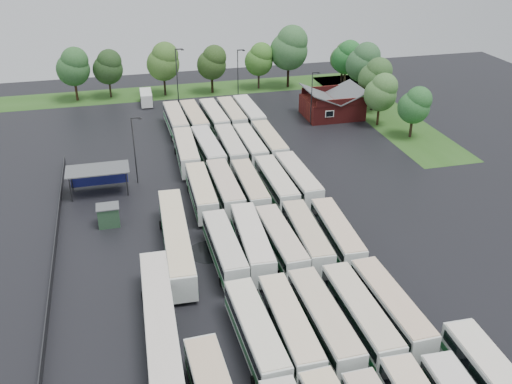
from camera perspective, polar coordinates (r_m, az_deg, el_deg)
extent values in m
plane|color=black|center=(62.38, 0.93, -7.15)|extent=(160.00, 160.00, 0.00)
cube|color=maroon|center=(105.31, 7.60, 8.40)|extent=(10.00, 8.00, 3.40)
cube|color=#4C4F51|center=(103.64, 6.38, 9.68)|extent=(5.07, 8.60, 2.19)
cube|color=#4C4F51|center=(105.44, 8.97, 9.82)|extent=(5.07, 8.60, 2.19)
cube|color=maroon|center=(101.11, 8.49, 8.86)|extent=(9.00, 0.20, 1.20)
cube|color=silver|center=(100.95, 7.37, 7.76)|extent=(1.60, 0.12, 1.20)
cylinder|color=#2D2D30|center=(77.65, -18.06, 0.20)|extent=(0.16, 0.16, 3.40)
cylinder|color=#2D2D30|center=(77.31, -12.77, 0.80)|extent=(0.16, 0.16, 3.40)
cylinder|color=#2D2D30|center=(80.53, -17.98, 1.20)|extent=(0.16, 0.16, 3.40)
cylinder|color=#2D2D30|center=(80.21, -12.88, 1.78)|extent=(0.16, 0.16, 3.40)
cube|color=#4C4F51|center=(78.09, -15.59, 2.19)|extent=(8.20, 4.20, 0.15)
cube|color=navy|center=(80.60, -15.43, 1.52)|extent=(7.60, 0.08, 2.60)
cube|color=#28492E|center=(70.98, -14.53, -2.33)|extent=(2.50, 2.00, 2.50)
cube|color=#4C4F51|center=(70.36, -14.65, -1.40)|extent=(2.70, 2.20, 0.12)
cube|color=#295319|center=(120.79, -6.25, 10.09)|extent=(80.00, 10.00, 0.01)
cube|color=#295319|center=(109.81, 12.46, 7.85)|extent=(10.00, 50.00, 0.01)
cube|color=#2D2D30|center=(67.80, -19.45, -5.22)|extent=(0.10, 50.00, 1.20)
cube|color=silver|center=(50.60, -0.04, -13.96)|extent=(2.99, 12.42, 2.83)
cube|color=black|center=(50.23, -0.04, -13.48)|extent=(3.04, 11.93, 0.90)
cube|color=#1A4C28|center=(51.01, -0.04, -14.49)|extent=(3.04, 12.17, 0.62)
cube|color=#F3E5CB|center=(49.65, -0.04, -12.69)|extent=(2.88, 12.04, 0.12)
cylinder|color=black|center=(48.79, 1.16, -18.17)|extent=(2.62, 0.99, 0.99)
cylinder|color=black|center=(54.44, -1.08, -12.43)|extent=(2.62, 0.99, 0.99)
cube|color=silver|center=(51.34, 3.36, -13.33)|extent=(2.57, 12.24, 2.80)
cube|color=black|center=(50.97, 3.38, -12.86)|extent=(2.63, 11.75, 0.90)
cube|color=#215D31|center=(51.74, 3.34, -13.85)|extent=(2.62, 11.99, 0.62)
cube|color=beige|center=(50.40, 3.41, -12.08)|extent=(2.47, 11.87, 0.12)
cylinder|color=black|center=(49.56, 4.72, -17.40)|extent=(2.60, 0.98, 0.98)
cylinder|color=black|center=(55.10, 2.09, -11.89)|extent=(2.60, 0.98, 0.98)
cube|color=silver|center=(52.08, 6.77, -12.74)|extent=(2.84, 12.65, 2.89)
cube|color=black|center=(51.71, 6.80, -12.24)|extent=(2.89, 12.15, 0.92)
cube|color=#195A2C|center=(52.48, 6.73, -13.27)|extent=(2.89, 12.40, 0.64)
cube|color=beige|center=(51.13, 6.86, -11.45)|extent=(2.73, 12.27, 0.13)
cylinder|color=black|center=(50.28, 8.34, -16.82)|extent=(2.68, 1.01, 1.01)
cylinder|color=black|center=(55.90, 5.23, -11.33)|extent=(2.68, 1.01, 1.01)
cube|color=silver|center=(53.22, 10.35, -12.03)|extent=(2.77, 12.63, 2.89)
cube|color=black|center=(52.86, 10.40, -11.54)|extent=(2.83, 12.12, 0.92)
cube|color=#0C5925|center=(53.62, 10.29, -12.56)|extent=(2.82, 12.38, 0.64)
cube|color=beige|center=(52.29, 10.48, -10.76)|extent=(2.66, 12.25, 0.13)
cylinder|color=black|center=(51.46, 12.06, -15.97)|extent=(2.68, 1.01, 1.01)
cylinder|color=black|center=(56.96, 8.59, -10.72)|extent=(2.68, 1.01, 1.01)
cube|color=silver|center=(54.74, 13.29, -11.16)|extent=(2.88, 12.40, 2.83)
cube|color=black|center=(54.40, 13.35, -10.69)|extent=(2.93, 11.91, 0.91)
cube|color=#104E22|center=(55.12, 13.22, -11.66)|extent=(2.93, 12.16, 0.62)
cube|color=beige|center=(53.86, 13.46, -9.93)|extent=(2.77, 12.03, 0.12)
cylinder|color=black|center=(53.04, 15.05, -14.85)|extent=(2.62, 0.99, 0.99)
cylinder|color=black|center=(58.34, 11.42, -9.97)|extent=(2.62, 0.99, 0.99)
cube|color=silver|center=(61.45, -3.17, -5.68)|extent=(2.71, 12.32, 2.82)
cube|color=black|center=(61.15, -3.19, -5.24)|extent=(2.76, 11.83, 0.90)
cube|color=#145626|center=(61.79, -3.16, -6.17)|extent=(2.76, 12.07, 0.62)
cube|color=silver|center=(60.68, -3.21, -4.53)|extent=(2.60, 11.95, 0.12)
cylinder|color=black|center=(59.06, -2.38, -8.84)|extent=(2.61, 0.98, 0.98)
cylinder|color=black|center=(65.48, -3.82, -4.91)|extent=(2.61, 0.98, 0.98)
cube|color=silver|center=(62.26, -0.40, -5.07)|extent=(3.31, 12.94, 2.94)
cube|color=black|center=(61.95, -0.41, -4.61)|extent=(3.35, 12.43, 0.94)
cube|color=#0C5927|center=(62.61, -0.40, -5.57)|extent=(3.35, 12.68, 0.65)
cube|color=silver|center=(61.46, -0.41, -3.87)|extent=(3.18, 12.55, 0.13)
cylinder|color=black|center=(59.78, 0.55, -8.30)|extent=(2.72, 1.03, 1.03)
cylinder|color=black|center=(66.43, -1.25, -4.31)|extent=(2.72, 1.03, 1.03)
cube|color=silver|center=(62.56, 2.48, -5.03)|extent=(2.77, 12.27, 2.80)
cube|color=black|center=(62.26, 2.49, -4.59)|extent=(2.82, 11.78, 0.90)
cube|color=#124B24|center=(62.89, 2.47, -5.50)|extent=(2.82, 12.03, 0.62)
cube|color=beige|center=(61.80, 2.50, -3.89)|extent=(2.66, 11.90, 0.12)
cylinder|color=black|center=(60.23, 3.51, -8.07)|extent=(2.60, 0.98, 0.98)
cylinder|color=black|center=(66.48, 1.50, -4.31)|extent=(2.60, 0.98, 0.98)
cube|color=silver|center=(63.53, 5.09, -4.54)|extent=(3.10, 12.49, 2.84)
cube|color=black|center=(63.24, 5.11, -4.10)|extent=(3.14, 12.00, 0.91)
cube|color=#0A4A1D|center=(63.86, 5.07, -5.02)|extent=(3.14, 12.25, 0.62)
cube|color=beige|center=(62.77, 5.15, -3.40)|extent=(2.98, 12.12, 0.12)
cylinder|color=black|center=(61.20, 6.24, -7.56)|extent=(2.63, 0.99, 0.99)
cylinder|color=black|center=(67.47, 3.96, -3.86)|extent=(2.63, 0.99, 0.99)
cube|color=silver|center=(64.53, 8.09, -4.20)|extent=(3.15, 12.35, 2.80)
cube|color=black|center=(64.24, 8.12, -3.78)|extent=(3.19, 11.86, 0.90)
cube|color=#0F4C21|center=(64.85, 8.05, -4.67)|extent=(3.19, 12.11, 0.62)
cube|color=beige|center=(63.79, 8.17, -3.09)|extent=(3.03, 11.98, 0.12)
cylinder|color=black|center=(62.28, 9.33, -7.11)|extent=(2.60, 0.98, 0.98)
cylinder|color=black|center=(68.35, 6.82, -3.56)|extent=(2.60, 0.98, 0.98)
cube|color=silver|center=(73.22, -5.49, 0.00)|extent=(2.83, 12.43, 2.84)
cube|color=black|center=(72.96, -5.51, 0.39)|extent=(2.88, 11.93, 0.91)
cube|color=#144F23|center=(73.50, -5.47, -0.44)|extent=(2.88, 12.18, 0.62)
cube|color=beige|center=(72.56, -5.54, 1.03)|extent=(2.72, 12.05, 0.12)
cylinder|color=black|center=(70.44, -4.92, -2.46)|extent=(2.63, 0.99, 0.99)
cylinder|color=black|center=(77.36, -5.92, 0.36)|extent=(2.63, 0.99, 0.99)
cube|color=silver|center=(73.70, -3.11, 0.32)|extent=(2.68, 12.70, 2.91)
cube|color=black|center=(73.44, -3.12, 0.73)|extent=(2.74, 12.19, 0.93)
cube|color=#1A4C2B|center=(73.99, -3.10, -0.12)|extent=(2.73, 12.44, 0.64)
cube|color=beige|center=(73.03, -3.14, 1.38)|extent=(2.57, 12.32, 0.13)
cylinder|color=black|center=(70.86, -2.43, -2.17)|extent=(2.70, 1.02, 1.02)
cylinder|color=black|center=(77.92, -3.68, 0.67)|extent=(2.70, 1.02, 1.02)
cube|color=silver|center=(74.06, -0.61, 0.44)|extent=(2.68, 12.22, 2.79)
cube|color=black|center=(73.81, -0.61, 0.82)|extent=(2.73, 11.73, 0.89)
cube|color=#105223|center=(74.33, -0.61, 0.01)|extent=(2.72, 11.98, 0.61)
cube|color=beige|center=(73.42, -0.61, 1.45)|extent=(2.57, 11.85, 0.12)
cylinder|color=black|center=(71.36, 0.14, -1.93)|extent=(2.59, 0.98, 0.98)
cylinder|color=black|center=(78.08, -1.28, 0.77)|extent=(2.59, 0.98, 0.98)
cube|color=silver|center=(74.83, 2.02, 0.78)|extent=(2.70, 12.65, 2.90)
cube|color=black|center=(74.58, 2.03, 1.17)|extent=(2.76, 12.14, 0.93)
cube|color=#125424|center=(75.12, 2.01, 0.34)|extent=(2.75, 12.39, 0.64)
cube|color=beige|center=(74.18, 2.04, 1.81)|extent=(2.59, 12.27, 0.13)
cylinder|color=black|center=(72.07, 2.89, -1.64)|extent=(2.68, 1.01, 1.01)
cylinder|color=black|center=(78.96, 1.19, 1.10)|extent=(2.68, 1.01, 1.01)
cube|color=silver|center=(76.12, 4.20, 1.20)|extent=(2.92, 12.73, 2.91)
cube|color=black|center=(75.87, 4.22, 1.60)|extent=(2.97, 12.23, 0.93)
cube|color=#1C5430|center=(76.41, 4.18, 0.77)|extent=(2.96, 12.48, 0.64)
cube|color=beige|center=(75.48, 4.24, 2.23)|extent=(2.80, 12.35, 0.13)
cylinder|color=black|center=(73.38, 5.14, -1.16)|extent=(2.69, 1.01, 1.01)
cylinder|color=black|center=(80.22, 3.27, 1.50)|extent=(2.69, 1.01, 1.01)
cube|color=silver|center=(85.13, -6.97, 4.00)|extent=(3.13, 12.93, 2.94)
cube|color=black|center=(84.90, -6.99, 4.36)|extent=(3.17, 12.42, 0.94)
cube|color=#194E2A|center=(85.38, -6.95, 3.60)|extent=(3.17, 12.68, 0.65)
cube|color=beige|center=(84.54, -7.03, 4.95)|extent=(3.01, 12.55, 0.13)
cylinder|color=black|center=(82.00, -6.51, 1.96)|extent=(2.73, 1.03, 1.03)
cylinder|color=black|center=(89.46, -7.28, 4.13)|extent=(2.73, 1.03, 1.03)
cube|color=silver|center=(85.56, -4.79, 4.24)|extent=(3.19, 13.01, 2.96)
cube|color=black|center=(85.34, -4.81, 4.61)|extent=(3.23, 12.50, 0.95)
cube|color=#1F5531|center=(85.82, -4.78, 3.84)|extent=(3.23, 12.76, 0.65)
cube|color=silver|center=(84.98, -4.83, 5.19)|extent=(3.06, 12.62, 0.13)
cylinder|color=black|center=(82.43, -4.26, 2.21)|extent=(2.75, 1.03, 1.03)
cylinder|color=black|center=(89.90, -5.21, 4.36)|extent=(2.75, 1.03, 1.03)
cube|color=silver|center=(86.18, -2.56, 4.45)|extent=(2.67, 12.62, 2.89)
cube|color=black|center=(85.96, -2.56, 4.81)|extent=(2.73, 12.11, 0.92)
cube|color=#0C5124|center=(86.43, -2.55, 4.06)|extent=(2.73, 12.37, 0.64)
cube|color=beige|center=(85.62, -2.58, 5.37)|extent=(2.57, 12.24, 0.13)
cylinder|color=black|center=(83.15, -1.96, 2.49)|extent=(2.68, 1.01, 1.01)
cylinder|color=black|center=(90.39, -3.07, 4.56)|extent=(2.68, 1.01, 1.01)
cube|color=silver|center=(86.84, -0.59, 4.62)|extent=(2.66, 12.26, 2.80)
cube|color=black|center=(86.63, -0.59, 4.96)|extent=(2.72, 11.77, 0.90)
cube|color=#195529|center=(87.08, -0.59, 4.24)|extent=(2.71, 12.02, 0.62)
cube|color=#EFE2CB|center=(86.30, -0.60, 5.51)|extent=(2.56, 11.89, 0.12)
cylinder|color=black|center=(83.91, 0.05, 2.74)|extent=(2.60, 0.98, 0.98)
cylinder|color=black|center=(90.90, -1.17, 4.72)|extent=(2.60, 0.98, 0.98)
cube|color=silver|center=(87.92, 1.34, 4.93)|extent=(2.62, 12.49, 2.86)
cube|color=black|center=(87.71, 1.35, 5.28)|extent=(2.68, 11.99, 0.92)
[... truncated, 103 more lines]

